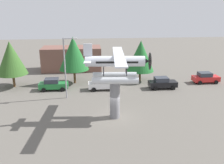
# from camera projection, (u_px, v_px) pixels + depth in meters

# --- Properties ---
(ground_plane) EXTENTS (140.00, 140.00, 0.00)m
(ground_plane) POSITION_uv_depth(u_px,v_px,m) (115.00, 117.00, 26.59)
(ground_plane) COLOR #605B54
(display_pedestal) EXTENTS (1.10, 1.10, 4.27)m
(display_pedestal) POSITION_uv_depth(u_px,v_px,m) (115.00, 99.00, 25.94)
(display_pedestal) COLOR slate
(display_pedestal) RESTS_ON ground
(floatplane_monument) EXTENTS (6.99, 10.46, 4.00)m
(floatplane_monument) POSITION_uv_depth(u_px,v_px,m) (116.00, 66.00, 24.80)
(floatplane_monument) COLOR silver
(floatplane_monument) RESTS_ON display_pedestal
(car_near_green) EXTENTS (4.20, 2.02, 1.76)m
(car_near_green) POSITION_uv_depth(u_px,v_px,m) (53.00, 84.00, 35.10)
(car_near_green) COLOR #237A38
(car_near_green) RESTS_ON ground
(car_mid_white) EXTENTS (4.20, 2.02, 1.76)m
(car_mid_white) POSITION_uv_depth(u_px,v_px,m) (102.00, 84.00, 35.24)
(car_mid_white) COLOR white
(car_mid_white) RESTS_ON ground
(car_far_black) EXTENTS (4.20, 2.02, 1.76)m
(car_far_black) POSITION_uv_depth(u_px,v_px,m) (162.00, 83.00, 35.75)
(car_far_black) COLOR black
(car_far_black) RESTS_ON ground
(car_distant_red) EXTENTS (4.20, 2.02, 1.76)m
(car_distant_red) POSITION_uv_depth(u_px,v_px,m) (205.00, 78.00, 38.40)
(car_distant_red) COLOR red
(car_distant_red) RESTS_ON ground
(streetlight_primary) EXTENTS (1.84, 0.28, 8.11)m
(streetlight_primary) POSITION_uv_depth(u_px,v_px,m) (66.00, 64.00, 30.85)
(streetlight_primary) COLOR gray
(streetlight_primary) RESTS_ON ground
(storefront_building) EXTENTS (11.17, 5.27, 4.47)m
(storefront_building) POSITION_uv_depth(u_px,v_px,m) (72.00, 58.00, 46.19)
(storefront_building) COLOR brown
(storefront_building) RESTS_ON ground
(tree_west) EXTENTS (4.51, 4.51, 7.04)m
(tree_west) POSITION_uv_depth(u_px,v_px,m) (11.00, 58.00, 35.40)
(tree_west) COLOR brown
(tree_west) RESTS_ON ground
(tree_east) EXTENTS (4.67, 4.67, 7.48)m
(tree_east) POSITION_uv_depth(u_px,v_px,m) (74.00, 53.00, 37.08)
(tree_east) COLOR brown
(tree_east) RESTS_ON ground
(tree_center_back) EXTENTS (4.48, 4.48, 6.73)m
(tree_center_back) POSITION_uv_depth(u_px,v_px,m) (141.00, 56.00, 38.44)
(tree_center_back) COLOR brown
(tree_center_back) RESTS_ON ground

